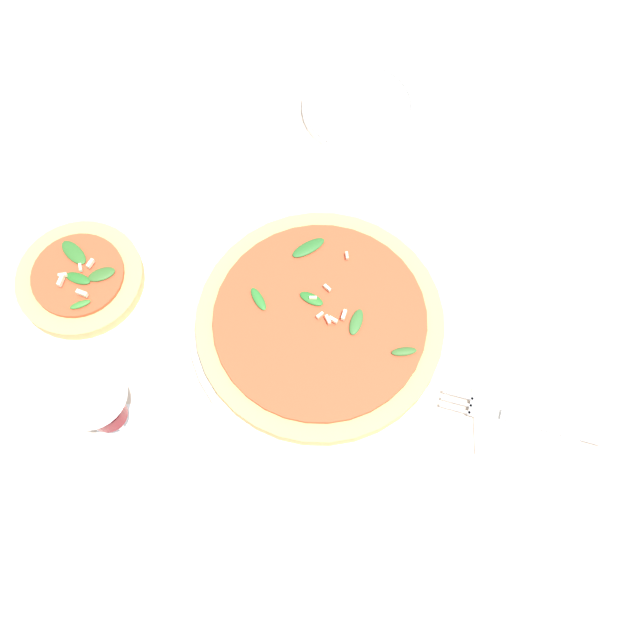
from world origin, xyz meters
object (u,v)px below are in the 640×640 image
Objects in this scene: fork at (522,419)px; wine_glass at (102,407)px; pizza_personal_side at (82,281)px; side_plate_white at (360,106)px; pizza_arugula_main at (320,324)px.

wine_glass is at bearing 17.10° from fork.
wine_glass reaches higher than fork.
wine_glass is 0.74× the size of fork.
pizza_personal_side reaches higher than side_plate_white.
wine_glass is at bearing 65.55° from side_plate_white.
side_plate_white is (-0.33, -0.33, -0.01)m from pizza_personal_side.
pizza_arugula_main is 0.35m from side_plate_white.
pizza_personal_side is (0.31, -0.02, -0.00)m from pizza_arugula_main.
fork is at bearing 118.75° from side_plate_white.
pizza_arugula_main and pizza_personal_side have the same top height.
side_plate_white is at bearing -114.45° from wine_glass.
pizza_arugula_main reaches higher than fork.
fork is at bearing -171.50° from wine_glass.
pizza_personal_side is 1.26× the size of wine_glass.
fork is (-0.57, 0.11, -0.01)m from pizza_personal_side.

